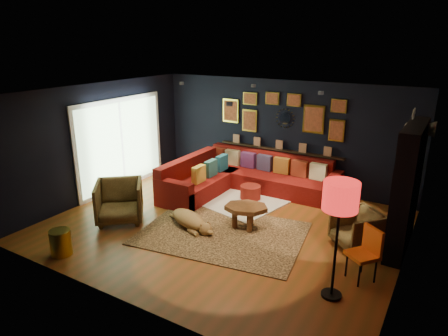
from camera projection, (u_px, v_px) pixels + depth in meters
The scene contains 20 objects.
floor at pixel (223, 226), 7.88m from camera, with size 6.50×6.50×0.00m, color brown.
room_walls at pixel (223, 148), 7.38m from camera, with size 6.50×6.50×6.50m.
sectional at pixel (240, 179), 9.55m from camera, with size 3.41×2.69×0.86m.
ledge at pixel (279, 150), 9.78m from camera, with size 3.20×0.12×0.04m, color black.
gallery_wall at pixel (281, 113), 9.54m from camera, with size 3.15×0.04×1.02m.
sunburst_mirror at pixel (285, 118), 9.52m from camera, with size 0.47×0.16×0.47m.
fireplace at pixel (406, 193), 6.78m from camera, with size 0.31×1.60×2.20m.
deer_head at pixel (421, 128), 6.85m from camera, with size 0.50×0.28×0.45m.
sliding_door at pixel (121, 144), 9.59m from camera, with size 0.06×2.80×2.20m.
ceiling_spots at pixel (244, 90), 7.74m from camera, with size 3.30×2.50×0.06m.
shag_rug at pixel (232, 198), 9.17m from camera, with size 2.22×1.61×0.03m, color white.
leopard_rug at pixel (222, 233), 7.55m from camera, with size 3.00×2.14×0.02m, color #AF804E.
coffee_table at pixel (246, 210), 7.68m from camera, with size 1.03×0.91×0.43m.
pouf at pixel (250, 192), 9.09m from camera, with size 0.46×0.46×0.30m, color maroon.
armchair_left at pixel (119, 200), 7.96m from camera, with size 0.88×0.83×0.91m, color #A58240.
armchair_right at pixel (358, 227), 6.98m from camera, with size 0.73×0.68×0.75m, color #A58240.
gold_stool at pixel (61, 242), 6.77m from camera, with size 0.36×0.36×0.44m, color gold.
orange_chair at pixel (367, 250), 6.00m from camera, with size 0.56×0.56×0.84m.
floor_lamp at pixel (340, 201), 5.27m from camera, with size 0.48×0.48×1.74m.
dog at pixel (188, 216), 7.76m from camera, with size 1.29×0.64×0.41m, color tan, non-canonical shape.
Camera 1 is at (3.68, -6.11, 3.52)m, focal length 32.00 mm.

